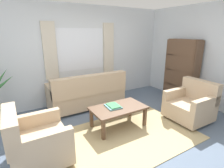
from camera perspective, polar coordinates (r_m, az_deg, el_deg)
The scene contains 11 objects.
ground_plane at distance 3.47m, azimuth 5.20°, elevation -16.60°, with size 6.24×6.24×0.00m, color slate.
wall_back at distance 4.94m, azimuth -10.20°, elevation 9.45°, with size 5.32×0.12×2.60m, color silver.
wall_right at distance 5.02m, azimuth 31.27°, elevation 7.42°, with size 0.12×4.40×2.60m, color silver.
window_with_curtains at distance 4.84m, azimuth -9.92°, elevation 11.11°, with size 1.98×0.07×1.40m.
area_rug at distance 3.47m, azimuth 5.20°, elevation -16.52°, with size 2.56×1.71×0.01m, color tan.
couch at distance 4.54m, azimuth -8.05°, elevation -3.22°, with size 1.90×0.82×0.92m.
armchair_left at distance 2.93m, azimuth -23.88°, elevation -16.80°, with size 0.82×0.84×0.88m.
armchair_right at distance 4.26m, azimuth 24.47°, elevation -6.21°, with size 0.83×0.85×0.88m.
coffee_table at distance 3.58m, azimuth 2.10°, elevation -8.40°, with size 1.10×0.64×0.44m.
book_stack_on_table at distance 3.56m, azimuth 0.38°, elevation -7.24°, with size 0.30×0.35×0.04m.
bookshelf at distance 5.22m, azimuth 21.76°, elevation 3.31°, with size 0.30×0.94×1.72m.
Camera 1 is at (-1.75, -2.32, 1.90)m, focal length 27.86 mm.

